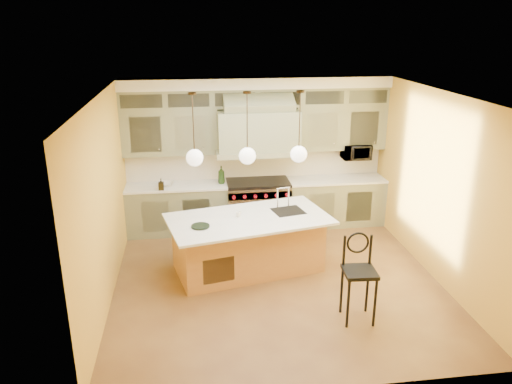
{
  "coord_description": "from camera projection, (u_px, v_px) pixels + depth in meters",
  "views": [
    {
      "loc": [
        -1.26,
        -6.87,
        3.88
      ],
      "look_at": [
        -0.23,
        0.7,
        1.24
      ],
      "focal_mm": 35.0,
      "sensor_mm": 36.0,
      "label": 1
    }
  ],
  "objects": [
    {
      "name": "pendant_left",
      "position": [
        195.0,
        156.0,
        7.5
      ],
      "size": [
        0.26,
        0.26,
        1.11
      ],
      "color": "#2D2319",
      "rests_on": "ceiling"
    },
    {
      "name": "ceiling",
      "position": [
        279.0,
        95.0,
        6.92
      ],
      "size": [
        5.0,
        5.0,
        0.0
      ],
      "primitive_type": "plane",
      "rotation": [
        3.14,
        0.0,
        0.0
      ],
      "color": "white",
      "rests_on": "wall_back"
    },
    {
      "name": "wall_left",
      "position": [
        104.0,
        201.0,
        7.07
      ],
      "size": [
        0.0,
        5.0,
        5.0
      ],
      "primitive_type": "plane",
      "rotation": [
        1.57,
        0.0,
        1.57
      ],
      "color": "gold",
      "rests_on": "ground"
    },
    {
      "name": "pendant_right",
      "position": [
        299.0,
        152.0,
        7.7
      ],
      "size": [
        0.26,
        0.26,
        1.11
      ],
      "color": "#2D2319",
      "rests_on": "ceiling"
    },
    {
      "name": "floor",
      "position": [
        277.0,
        280.0,
        7.86
      ],
      "size": [
        5.0,
        5.0,
        0.0
      ],
      "primitive_type": "plane",
      "color": "brown",
      "rests_on": "ground"
    },
    {
      "name": "range",
      "position": [
        258.0,
        204.0,
        9.71
      ],
      "size": [
        1.2,
        0.74,
        0.96
      ],
      "color": "silver",
      "rests_on": "floor"
    },
    {
      "name": "back_cabinetry",
      "position": [
        257.0,
        156.0,
        9.49
      ],
      "size": [
        5.0,
        0.77,
        2.9
      ],
      "color": "#777C5B",
      "rests_on": "floor"
    },
    {
      "name": "microwave",
      "position": [
        356.0,
        152.0,
        9.74
      ],
      "size": [
        0.54,
        0.37,
        0.3
      ],
      "primitive_type": "imported",
      "color": "black",
      "rests_on": "back_cabinetry"
    },
    {
      "name": "wall_front",
      "position": [
        321.0,
        274.0,
        5.05
      ],
      "size": [
        5.0,
        0.0,
        5.0
      ],
      "primitive_type": "plane",
      "rotation": [
        -1.57,
        0.0,
        0.0
      ],
      "color": "gold",
      "rests_on": "ground"
    },
    {
      "name": "counter_stool",
      "position": [
        359.0,
        272.0,
        6.65
      ],
      "size": [
        0.45,
        0.45,
        1.22
      ],
      "rotation": [
        0.0,
        0.0,
        -0.06
      ],
      "color": "black",
      "rests_on": "floor"
    },
    {
      "name": "wall_right",
      "position": [
        437.0,
        186.0,
        7.7
      ],
      "size": [
        0.0,
        5.0,
        5.0
      ],
      "primitive_type": "plane",
      "rotation": [
        1.57,
        0.0,
        -1.57
      ],
      "color": "gold",
      "rests_on": "ground"
    },
    {
      "name": "cup",
      "position": [
        238.0,
        214.0,
        7.92
      ],
      "size": [
        0.1,
        0.1,
        0.08
      ],
      "primitive_type": "imported",
      "rotation": [
        0.0,
        0.0,
        -0.08
      ],
      "color": "white",
      "rests_on": "kitchen_island"
    },
    {
      "name": "pendant_center",
      "position": [
        247.0,
        154.0,
        7.6
      ],
      "size": [
        0.26,
        0.26,
        1.11
      ],
      "color": "#2D2319",
      "rests_on": "ceiling"
    },
    {
      "name": "oil_bottle_a",
      "position": [
        221.0,
        175.0,
        9.43
      ],
      "size": [
        0.14,
        0.14,
        0.34
      ],
      "primitive_type": "imported",
      "rotation": [
        0.0,
        0.0,
        0.08
      ],
      "color": "black",
      "rests_on": "back_cabinetry"
    },
    {
      "name": "oil_bottle_b",
      "position": [
        161.0,
        184.0,
        9.09
      ],
      "size": [
        0.1,
        0.1,
        0.21
      ],
      "primitive_type": "imported",
      "rotation": [
        0.0,
        0.0,
        -0.04
      ],
      "color": "black",
      "rests_on": "back_cabinetry"
    },
    {
      "name": "wall_back",
      "position": [
        255.0,
        152.0,
        9.73
      ],
      "size": [
        5.0,
        0.0,
        5.0
      ],
      "primitive_type": "plane",
      "rotation": [
        1.57,
        0.0,
        0.0
      ],
      "color": "gold",
      "rests_on": "ground"
    },
    {
      "name": "fruit_bowl",
      "position": [
        167.0,
        184.0,
        9.34
      ],
      "size": [
        0.28,
        0.28,
        0.07
      ],
      "primitive_type": "imported",
      "rotation": [
        0.0,
        0.0,
        -0.02
      ],
      "color": "silver",
      "rests_on": "back_cabinetry"
    },
    {
      "name": "kitchen_island",
      "position": [
        248.0,
        242.0,
        8.08
      ],
      "size": [
        2.75,
        1.85,
        1.35
      ],
      "rotation": [
        0.0,
        0.0,
        0.22
      ],
      "color": "#B0733E",
      "rests_on": "floor"
    }
  ]
}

